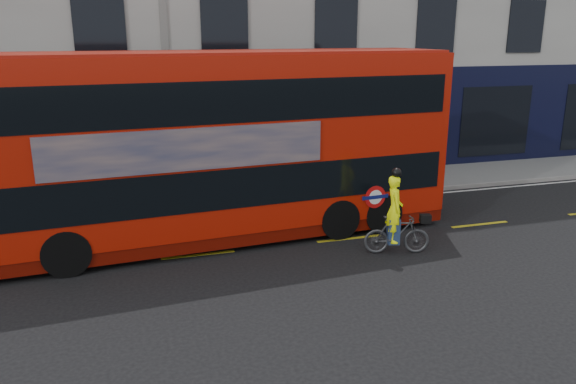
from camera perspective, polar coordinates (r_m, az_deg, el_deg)
name	(u,v)px	position (r m, az deg, el deg)	size (l,w,h in m)	color
ground	(208,280)	(12.67, -8.18, -8.82)	(120.00, 120.00, 0.00)	black
pavement	(177,198)	(18.73, -11.17, -0.55)	(60.00, 3.00, 0.12)	gray
kerb	(182,211)	(17.30, -10.68, -1.89)	(60.00, 0.12, 0.13)	gray
road_edge_line	(184,216)	(17.03, -10.56, -2.38)	(58.00, 0.10, 0.01)	silver
lane_dashes	(198,255)	(14.04, -9.10, -6.32)	(58.00, 0.12, 0.01)	gold
bus	(223,145)	(14.54, -6.67, 4.73)	(12.14, 3.58, 4.83)	#B21607
cyclist	(396,225)	(13.97, 10.93, -3.33)	(1.68, 0.86, 2.17)	#414245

